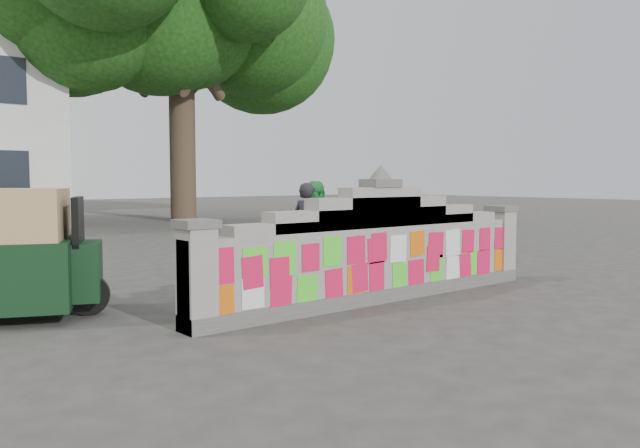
{
  "coord_description": "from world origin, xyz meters",
  "views": [
    {
      "loc": [
        -6.49,
        -6.5,
        1.8
      ],
      "look_at": [
        -0.33,
        1.0,
        1.1
      ],
      "focal_mm": 35.0,
      "sensor_mm": 36.0,
      "label": 1
    }
  ],
  "objects_px": {
    "cyclist_rider": "(307,241)",
    "pedestrian": "(317,230)",
    "rickshaw_right": "(387,228)",
    "cyclist_bike": "(307,259)"
  },
  "relations": [
    {
      "from": "cyclist_rider",
      "to": "pedestrian",
      "type": "distance_m",
      "value": 0.74
    },
    {
      "from": "cyclist_rider",
      "to": "rickshaw_right",
      "type": "height_order",
      "value": "cyclist_rider"
    },
    {
      "from": "cyclist_bike",
      "to": "pedestrian",
      "type": "relative_size",
      "value": 0.95
    },
    {
      "from": "cyclist_bike",
      "to": "cyclist_rider",
      "type": "relative_size",
      "value": 1.12
    },
    {
      "from": "pedestrian",
      "to": "rickshaw_right",
      "type": "distance_m",
      "value": 2.92
    },
    {
      "from": "pedestrian",
      "to": "cyclist_rider",
      "type": "bearing_deg",
      "value": -84.98
    },
    {
      "from": "rickshaw_right",
      "to": "pedestrian",
      "type": "bearing_deg",
      "value": 5.29
    },
    {
      "from": "cyclist_rider",
      "to": "pedestrian",
      "type": "relative_size",
      "value": 0.85
    },
    {
      "from": "cyclist_bike",
      "to": "pedestrian",
      "type": "distance_m",
      "value": 0.85
    },
    {
      "from": "cyclist_rider",
      "to": "cyclist_bike",
      "type": "bearing_deg",
      "value": -0.0
    }
  ]
}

